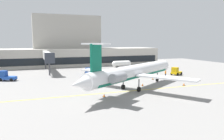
{
  "coord_description": "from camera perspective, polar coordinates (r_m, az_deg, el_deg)",
  "views": [
    {
      "loc": [
        -14.98,
        -35.28,
        8.93
      ],
      "look_at": [
        0.95,
        7.27,
        3.0
      ],
      "focal_mm": 35.65,
      "sensor_mm": 36.0,
      "label": 1
    }
  ],
  "objects": [
    {
      "name": "safety_cone_bravo",
      "position": [
        35.93,
        -2.05,
        -6.55
      ],
      "size": [
        0.47,
        0.47,
        0.55
      ],
      "color": "orange",
      "rests_on": "ground"
    },
    {
      "name": "terminal_building",
      "position": [
        85.39,
        -9.57,
        5.64
      ],
      "size": [
        59.22,
        15.99,
        18.33
      ],
      "color": "#B7B2A8",
      "rests_on": "ground"
    },
    {
      "name": "safety_cone_delta",
      "position": [
        52.88,
        10.43,
        -2.14
      ],
      "size": [
        0.47,
        0.47,
        0.55
      ],
      "color": "orange",
      "rests_on": "ground"
    },
    {
      "name": "baggage_tug",
      "position": [
        55.6,
        -25.54,
        -1.47
      ],
      "size": [
        4.03,
        3.16,
        2.28
      ],
      "color": "#1E4CB2",
      "rests_on": "ground"
    },
    {
      "name": "safety_cone_charlie",
      "position": [
        47.24,
        17.97,
        -3.52
      ],
      "size": [
        0.47,
        0.47,
        0.55
      ],
      "color": "orange",
      "rests_on": "ground"
    },
    {
      "name": "pushback_tractor",
      "position": [
        61.09,
        16.06,
        -0.36
      ],
      "size": [
        3.42,
        3.0,
        2.11
      ],
      "color": "#E5B20C",
      "rests_on": "ground"
    },
    {
      "name": "regional_jet",
      "position": [
        40.79,
        5.49,
        -0.55
      ],
      "size": [
        27.44,
        20.83,
        8.64
      ],
      "color": "white",
      "rests_on": "ground"
    },
    {
      "name": "ground",
      "position": [
        39.37,
        2.42,
        -5.76
      ],
      "size": [
        120.0,
        120.0,
        0.11
      ],
      "color": "gray"
    },
    {
      "name": "fuel_tank",
      "position": [
        75.44,
        2.46,
        1.64
      ],
      "size": [
        7.03,
        2.32,
        2.34
      ],
      "color": "white",
      "rests_on": "ground"
    },
    {
      "name": "belt_loader",
      "position": [
        60.51,
        -6.0,
        -0.28
      ],
      "size": [
        3.06,
        4.34,
        1.81
      ],
      "color": "#1E4CB2",
      "rests_on": "ground"
    },
    {
      "name": "safety_cone_alpha",
      "position": [
        44.88,
        7.84,
        -3.79
      ],
      "size": [
        0.47,
        0.47,
        0.55
      ],
      "color": "orange",
      "rests_on": "ground"
    },
    {
      "name": "marshaller",
      "position": [
        57.27,
        13.56,
        -0.82
      ],
      "size": [
        0.34,
        0.83,
        1.82
      ],
      "color": "#191E33",
      "rests_on": "ground"
    },
    {
      "name": "jet_bridge_west",
      "position": [
        65.72,
        -16.26,
        3.37
      ],
      "size": [
        2.4,
        18.32,
        5.99
      ],
      "color": "silver",
      "rests_on": "ground"
    }
  ]
}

